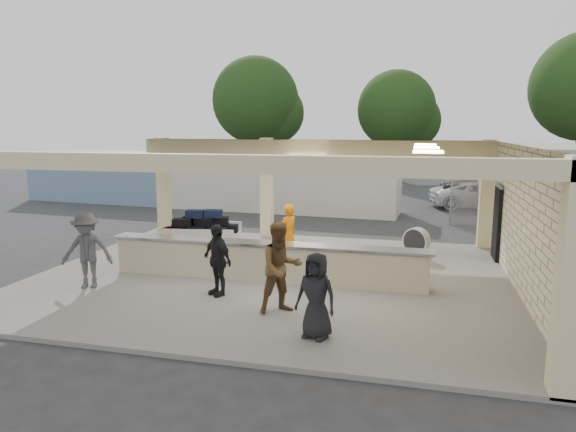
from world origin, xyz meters
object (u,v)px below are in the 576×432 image
(container_white, at_px, (278,185))
(car_white_a, at_px, (479,195))
(drum_fan, at_px, (416,241))
(container_blue, at_px, (121,177))
(passenger_a, at_px, (281,268))
(car_white_b, at_px, (566,197))
(passenger_b, at_px, (217,260))
(passenger_c, at_px, (87,250))
(luggage_cart, at_px, (201,229))
(car_dark, at_px, (488,191))
(baggage_counter, at_px, (265,261))
(passenger_d, at_px, (316,295))
(baggage_handler, at_px, (288,235))

(container_white, bearing_deg, car_white_a, 21.73)
(drum_fan, distance_m, container_blue, 17.67)
(passenger_a, distance_m, car_white_b, 18.74)
(passenger_b, xyz_separation_m, car_white_a, (7.34, 15.75, -0.29))
(passenger_c, relative_size, car_white_b, 0.42)
(passenger_a, xyz_separation_m, passenger_c, (-4.93, 0.49, -0.03))
(luggage_cart, height_order, car_dark, car_dark)
(passenger_b, relative_size, passenger_c, 0.90)
(baggage_counter, xyz_separation_m, passenger_d, (1.92, -3.20, 0.31))
(car_white_b, relative_size, container_blue, 0.43)
(passenger_b, height_order, car_white_a, passenger_b)
(passenger_d, xyz_separation_m, container_white, (-4.69, 14.53, 0.33))
(car_white_a, relative_size, container_white, 0.39)
(car_white_b, xyz_separation_m, container_white, (-13.17, -2.77, 0.54))
(baggage_counter, xyz_separation_m, drum_fan, (3.69, 3.34, -0.01))
(baggage_counter, xyz_separation_m, passenger_c, (-3.97, -1.61, 0.44))
(passenger_d, distance_m, car_white_a, 18.20)
(passenger_c, distance_m, container_blue, 15.74)
(car_white_a, height_order, car_dark, car_dark)
(drum_fan, xyz_separation_m, passenger_d, (-1.77, -6.55, 0.32))
(container_blue, bearing_deg, drum_fan, -25.18)
(car_white_b, bearing_deg, baggage_handler, 163.40)
(baggage_counter, height_order, container_blue, container_blue)
(baggage_handler, distance_m, container_blue, 15.93)
(passenger_b, relative_size, car_dark, 0.37)
(passenger_b, bearing_deg, container_white, 132.84)
(baggage_counter, xyz_separation_m, car_white_b, (10.40, 14.10, 0.11))
(baggage_counter, height_order, luggage_cart, luggage_cart)
(passenger_d, bearing_deg, car_white_b, 78.71)
(passenger_b, bearing_deg, drum_fan, 80.53)
(passenger_c, bearing_deg, car_white_b, 29.45)
(passenger_c, height_order, car_dark, passenger_c)
(car_dark, bearing_deg, passenger_b, 150.39)
(baggage_counter, bearing_deg, container_blue, 133.72)
(passenger_d, bearing_deg, car_white_a, 89.92)
(luggage_cart, height_order, car_white_a, luggage_cart)
(baggage_handler, relative_size, container_white, 0.15)
(container_blue, bearing_deg, car_dark, 14.07)
(luggage_cart, distance_m, passenger_c, 4.12)
(luggage_cart, height_order, car_white_b, luggage_cart)
(drum_fan, height_order, passenger_c, passenger_c)
(baggage_handler, distance_m, passenger_d, 4.99)
(container_blue, bearing_deg, baggage_counter, -41.56)
(car_white_b, distance_m, container_blue, 22.11)
(baggage_counter, relative_size, container_blue, 0.80)
(drum_fan, bearing_deg, car_white_b, 88.14)
(container_white, bearing_deg, container_blue, 178.42)
(passenger_b, xyz_separation_m, car_white_b, (11.14, 15.46, -0.24))
(passenger_b, distance_m, passenger_d, 3.24)
(passenger_d, distance_m, car_white_b, 19.27)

